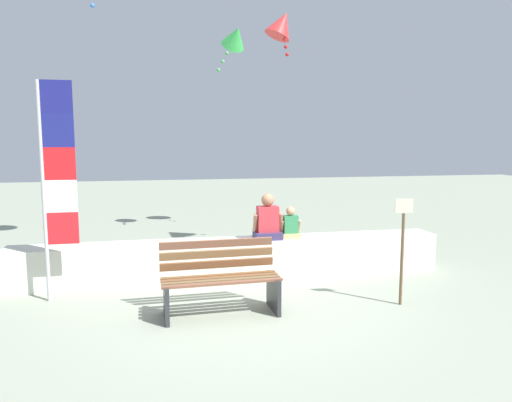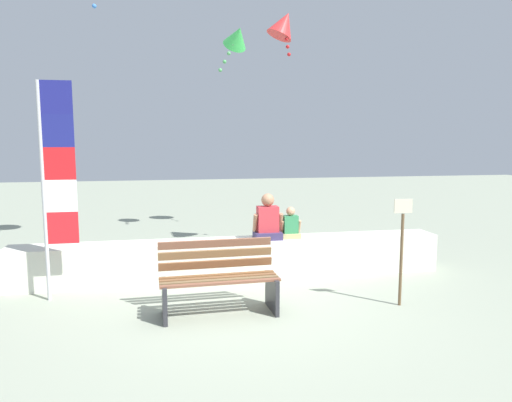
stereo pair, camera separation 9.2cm
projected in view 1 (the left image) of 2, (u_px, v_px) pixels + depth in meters
name	position (u px, v px, depth m)	size (l,w,h in m)	color
ground_plane	(246.00, 301.00, 6.35)	(40.00, 40.00, 0.00)	gray
seawall_ledge	(233.00, 259.00, 7.38)	(6.68, 0.56, 0.61)	silver
park_bench	(220.00, 281.00, 5.87)	(1.48, 0.66, 0.88)	brown
person_adult	(268.00, 221.00, 7.38)	(0.47, 0.34, 0.72)	#362E56
person_child	(290.00, 226.00, 7.46)	(0.33, 0.24, 0.50)	tan
flag_banner	(54.00, 174.00, 6.15)	(0.44, 0.05, 2.91)	#B7B7BC
kite_red	(282.00, 25.00, 10.53)	(0.80, 0.76, 1.13)	red
kite_green	(235.00, 37.00, 10.07)	(0.76, 0.79, 1.09)	green
sign_post	(403.00, 243.00, 6.10)	(0.24, 0.04, 1.40)	brown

